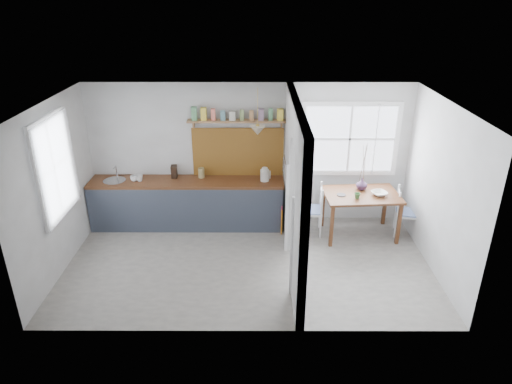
{
  "coord_description": "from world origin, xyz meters",
  "views": [
    {
      "loc": [
        0.14,
        -6.26,
        4.07
      ],
      "look_at": [
        0.13,
        0.25,
        1.15
      ],
      "focal_mm": 32.0,
      "sensor_mm": 36.0,
      "label": 1
    }
  ],
  "objects_px": {
    "chair_left": "(310,209)",
    "chair_right": "(407,212)",
    "dining_table": "(360,214)",
    "kettle": "(265,174)",
    "vase": "(362,184)"
  },
  "relations": [
    {
      "from": "chair_left",
      "to": "vase",
      "type": "xyz_separation_m",
      "value": [
        0.91,
        0.11,
        0.44
      ]
    },
    {
      "from": "dining_table",
      "to": "chair_right",
      "type": "distance_m",
      "value": 0.85
    },
    {
      "from": "dining_table",
      "to": "kettle",
      "type": "distance_m",
      "value": 1.83
    },
    {
      "from": "chair_right",
      "to": "kettle",
      "type": "xyz_separation_m",
      "value": [
        -2.53,
        0.34,
        0.59
      ]
    },
    {
      "from": "dining_table",
      "to": "chair_left",
      "type": "relative_size",
      "value": 1.38
    },
    {
      "from": "chair_left",
      "to": "vase",
      "type": "height_order",
      "value": "vase"
    },
    {
      "from": "dining_table",
      "to": "kettle",
      "type": "relative_size",
      "value": 5.12
    },
    {
      "from": "dining_table",
      "to": "vase",
      "type": "height_order",
      "value": "vase"
    },
    {
      "from": "chair_left",
      "to": "chair_right",
      "type": "relative_size",
      "value": 1.06
    },
    {
      "from": "dining_table",
      "to": "chair_left",
      "type": "distance_m",
      "value": 0.88
    },
    {
      "from": "chair_left",
      "to": "vase",
      "type": "distance_m",
      "value": 1.02
    },
    {
      "from": "kettle",
      "to": "vase",
      "type": "xyz_separation_m",
      "value": [
        1.71,
        -0.17,
        -0.12
      ]
    },
    {
      "from": "kettle",
      "to": "vase",
      "type": "relative_size",
      "value": 1.22
    },
    {
      "from": "dining_table",
      "to": "chair_right",
      "type": "height_order",
      "value": "chair_right"
    },
    {
      "from": "vase",
      "to": "chair_left",
      "type": "bearing_deg",
      "value": -172.8
    }
  ]
}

